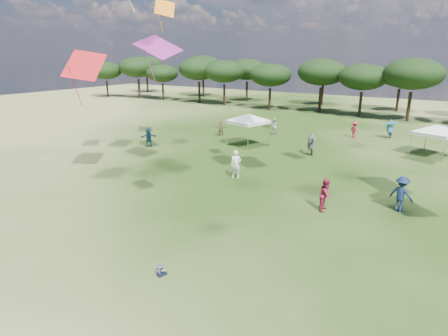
% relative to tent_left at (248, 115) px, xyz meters
% --- Properties ---
extents(ground, '(140.00, 140.00, 0.00)m').
position_rel_tent_left_xyz_m(ground, '(7.10, -22.29, -2.81)').
color(ground, '#2A4514').
rests_on(ground, ground).
extents(tree_line, '(108.78, 17.63, 7.77)m').
position_rel_tent_left_xyz_m(tree_line, '(9.49, 25.12, 2.61)').
color(tree_line, black).
rests_on(tree_line, ground).
extents(tent_left, '(5.62, 5.62, 3.24)m').
position_rel_tent_left_xyz_m(tent_left, '(0.00, 0.00, 0.00)').
color(tent_left, gray).
rests_on(tent_left, ground).
extents(tent_right, '(5.30, 5.30, 2.88)m').
position_rel_tent_left_xyz_m(tent_right, '(14.39, 5.21, -0.36)').
color(tent_right, gray).
rests_on(tent_right, ground).
extents(toddler, '(0.36, 0.39, 0.50)m').
position_rel_tent_left_xyz_m(toddler, '(7.17, -19.83, -2.59)').
color(toddler, black).
rests_on(toddler, ground).
extents(festival_crowd, '(30.59, 22.39, 1.92)m').
position_rel_tent_left_xyz_m(festival_crowd, '(7.70, 0.66, -1.91)').
color(festival_crowd, '#2F3134').
rests_on(festival_crowd, ground).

